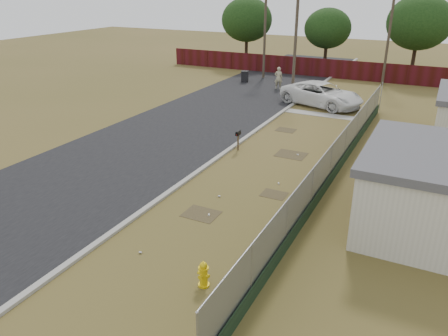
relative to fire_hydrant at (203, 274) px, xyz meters
The scene contains 12 objects.
ground 9.06m from the fire_hydrant, 99.60° to the left, with size 120.00×120.00×0.00m, color brown.
street 18.88m from the fire_hydrant, 115.97° to the left, with size 15.10×60.00×0.12m.
chainlink_fence 10.09m from the fire_hydrant, 80.80° to the left, with size 0.10×27.06×2.02m.
privacy_fence 34.75m from the fire_hydrant, 102.48° to the left, with size 30.00×0.12×1.80m, color #430E14.
utility_poles 30.34m from the fire_hydrant, 99.92° to the left, with size 12.60×8.24×9.00m.
horizon_trees 32.76m from the fire_hydrant, 91.18° to the left, with size 33.32×31.94×7.78m.
fire_hydrant is the anchor object (origin of this frame).
mailbox 12.02m from the fire_hydrant, 110.01° to the left, with size 0.20×0.49×1.13m.
pickup_truck 23.06m from the fire_hydrant, 96.32° to the left, with size 2.91×6.32×1.76m, color white.
pedestrian 27.95m from the fire_hydrant, 105.56° to the left, with size 0.70×0.46×1.93m, color tan.
trash_bin 30.50m from the fire_hydrant, 111.85° to the left, with size 0.83×0.82×1.03m.
scattered_litter 6.27m from the fire_hydrant, 105.74° to the left, with size 2.41×11.55×0.07m.
Camera 1 is at (7.00, -18.44, 8.57)m, focal length 35.00 mm.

